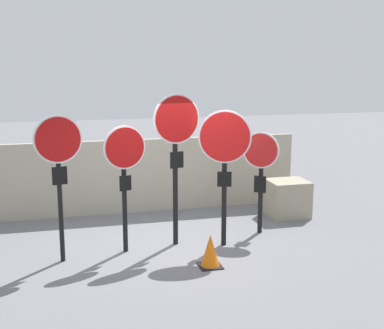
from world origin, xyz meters
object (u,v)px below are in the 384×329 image
stop_sign_1 (125,165)px  stop_sign_0 (59,159)px  storage_crate (287,198)px  traffic_cone_0 (210,251)px  stop_sign_3 (225,153)px  stop_sign_4 (261,165)px  stop_sign_2 (176,141)px

stop_sign_1 → stop_sign_0: bearing=177.4°
stop_sign_1 → storage_crate: (3.53, 1.29, -1.13)m
stop_sign_1 → traffic_cone_0: stop_sign_1 is taller
stop_sign_3 → storage_crate: size_ratio=2.99×
stop_sign_0 → storage_crate: bearing=7.3°
stop_sign_4 → stop_sign_2: bearing=-137.9°
storage_crate → stop_sign_4: bearing=-137.0°
stop_sign_0 → stop_sign_3: (2.74, 0.08, -0.04)m
traffic_cone_0 → stop_sign_2: bearing=104.6°
stop_sign_4 → storage_crate: bearing=76.8°
stop_sign_1 → stop_sign_4: 2.59m
stop_sign_1 → stop_sign_3: 1.70m
stop_sign_3 → traffic_cone_0: bearing=-103.2°
stop_sign_4 → traffic_cone_0: bearing=-101.2°
stop_sign_3 → storage_crate: (1.83, 1.40, -1.28)m
stop_sign_1 → stop_sign_3: (1.69, -0.11, 0.15)m
stop_sign_0 → stop_sign_2: stop_sign_2 is taller
stop_sign_1 → traffic_cone_0: 1.98m
stop_sign_1 → storage_crate: bearing=7.0°
traffic_cone_0 → stop_sign_4: bearing=44.9°
stop_sign_0 → stop_sign_1: bearing=-0.2°
stop_sign_4 → stop_sign_0: bearing=-137.1°
stop_sign_3 → storage_crate: bearing=54.2°
stop_sign_1 → stop_sign_3: stop_sign_3 is taller
traffic_cone_0 → stop_sign_1: bearing=141.0°
stop_sign_0 → stop_sign_4: bearing=-1.6°
stop_sign_2 → traffic_cone_0: 1.97m
stop_sign_2 → traffic_cone_0: stop_sign_2 is taller
stop_sign_2 → stop_sign_3: (0.79, -0.26, -0.19)m
stop_sign_1 → stop_sign_4: (2.55, 0.38, -0.20)m
stop_sign_1 → stop_sign_2: (0.91, 0.14, 0.35)m
stop_sign_1 → traffic_cone_0: bearing=-52.1°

